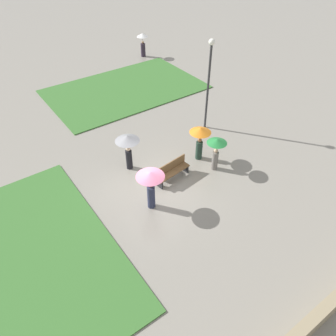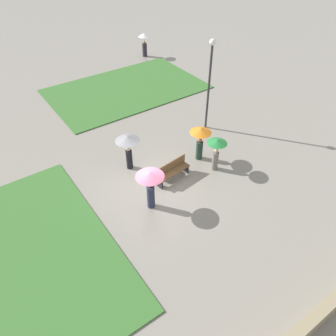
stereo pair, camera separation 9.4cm
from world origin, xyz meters
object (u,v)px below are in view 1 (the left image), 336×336
(crowd_person_orange, at_px, (200,136))
(lone_walker_far_path, at_px, (143,41))
(crowd_person_green, at_px, (216,148))
(lamp_post, at_px, (209,75))
(park_bench, at_px, (172,170))
(crowd_person_pink, at_px, (151,181))
(crowd_person_grey, at_px, (128,143))

(crowd_person_orange, distance_m, lone_walker_far_path, 14.16)
(crowd_person_green, bearing_deg, lamp_post, -84.44)
(park_bench, xyz_separation_m, lamp_post, (4.15, 2.48, 2.67))
(lamp_post, xyz_separation_m, crowd_person_green, (-2.05, -3.09, -1.92))
(park_bench, relative_size, crowd_person_pink, 0.99)
(crowd_person_grey, xyz_separation_m, crowd_person_green, (3.30, -2.42, -0.23))
(lamp_post, height_order, crowd_person_orange, lamp_post)
(crowd_person_green, bearing_deg, crowd_person_orange, -46.17)
(crowd_person_pink, distance_m, crowd_person_orange, 4.02)
(crowd_person_grey, bearing_deg, lamp_post, 92.57)
(lamp_post, relative_size, crowd_person_orange, 2.77)
(lamp_post, xyz_separation_m, lone_walker_far_path, (2.93, 11.21, -1.92))
(park_bench, distance_m, lamp_post, 5.52)
(lamp_post, distance_m, crowd_person_green, 4.18)
(crowd_person_pink, height_order, crowd_person_orange, crowd_person_pink)
(lamp_post, bearing_deg, crowd_person_grey, -172.91)
(park_bench, height_order, crowd_person_pink, crowd_person_pink)
(crowd_person_pink, height_order, crowd_person_green, crowd_person_pink)
(crowd_person_orange, xyz_separation_m, crowd_person_green, (0.09, -1.08, -0.11))
(lone_walker_far_path, bearing_deg, crowd_person_pink, -163.32)
(crowd_person_pink, xyz_separation_m, lone_walker_far_path, (8.84, 14.64, -0.19))
(park_bench, bearing_deg, lamp_post, 23.49)
(crowd_person_orange, bearing_deg, crowd_person_green, -0.08)
(park_bench, height_order, crowd_person_grey, crowd_person_grey)
(lone_walker_far_path, bearing_deg, lamp_post, -146.86)
(crowd_person_grey, height_order, lone_walker_far_path, crowd_person_grey)
(crowd_person_orange, bearing_deg, crowd_person_pink, -74.19)
(crowd_person_pink, bearing_deg, lamp_post, 75.50)
(lamp_post, relative_size, crowd_person_grey, 2.68)
(crowd_person_pink, bearing_deg, park_bench, 73.79)
(crowd_person_green, height_order, lone_walker_far_path, lone_walker_far_path)
(lamp_post, distance_m, lone_walker_far_path, 11.74)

